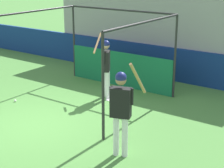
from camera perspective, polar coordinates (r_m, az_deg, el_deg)
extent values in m
plane|color=#477F38|center=(10.14, -11.56, -5.95)|extent=(60.00, 60.00, 0.00)
cube|color=navy|center=(14.12, 5.02, 3.70)|extent=(24.00, 0.12, 1.20)
cube|color=#9E9E99|center=(15.69, 9.01, 8.80)|extent=(8.15, 4.00, 3.25)
cube|color=maroon|center=(16.22, -4.24, 7.90)|extent=(0.45, 0.40, 0.10)
cube|color=maroon|center=(16.32, -3.85, 8.79)|extent=(0.45, 0.06, 0.40)
cube|color=maroon|center=(15.88, -2.69, 7.72)|extent=(0.45, 0.40, 0.10)
cube|color=maroon|center=(15.98, -2.30, 8.62)|extent=(0.45, 0.06, 0.40)
cube|color=maroon|center=(15.55, -1.08, 7.52)|extent=(0.45, 0.40, 0.10)
cube|color=maroon|center=(15.65, -0.69, 8.44)|extent=(0.45, 0.06, 0.40)
cube|color=maroon|center=(15.23, 0.59, 7.30)|extent=(0.45, 0.40, 0.10)
cube|color=maroon|center=(15.34, 0.98, 8.25)|extent=(0.45, 0.06, 0.40)
cube|color=maroon|center=(14.93, 2.34, 7.08)|extent=(0.45, 0.40, 0.10)
cube|color=maroon|center=(15.04, 2.73, 8.04)|extent=(0.45, 0.06, 0.40)
cube|color=maroon|center=(14.64, 4.15, 6.83)|extent=(0.45, 0.40, 0.10)
cube|color=maroon|center=(14.75, 4.54, 7.81)|extent=(0.45, 0.06, 0.40)
cube|color=maroon|center=(14.37, 6.03, 6.57)|extent=(0.45, 0.40, 0.10)
cube|color=maroon|center=(14.48, 6.42, 7.57)|extent=(0.45, 0.06, 0.40)
cube|color=maroon|center=(14.11, 7.98, 6.29)|extent=(0.45, 0.40, 0.10)
cube|color=maroon|center=(14.22, 8.36, 7.31)|extent=(0.45, 0.06, 0.40)
cube|color=maroon|center=(13.87, 10.00, 6.00)|extent=(0.45, 0.40, 0.10)
cube|color=maroon|center=(13.99, 10.37, 7.03)|extent=(0.45, 0.06, 0.40)
cube|color=maroon|center=(13.65, 12.08, 5.68)|extent=(0.45, 0.40, 0.10)
cube|color=maroon|center=(13.77, 12.45, 6.74)|extent=(0.45, 0.06, 0.40)
cube|color=maroon|center=(13.45, 14.23, 5.35)|extent=(0.45, 0.40, 0.10)
cube|color=maroon|center=(13.57, 14.59, 6.42)|extent=(0.45, 0.06, 0.40)
cube|color=maroon|center=(13.26, 16.43, 5.00)|extent=(0.45, 0.40, 0.10)
cube|color=maroon|center=(16.77, -2.51, 9.64)|extent=(0.45, 0.40, 0.10)
cube|color=maroon|center=(16.88, -2.13, 10.49)|extent=(0.45, 0.06, 0.40)
cube|color=maroon|center=(16.44, -0.97, 9.49)|extent=(0.45, 0.40, 0.10)
cube|color=maroon|center=(16.55, -0.60, 10.35)|extent=(0.45, 0.06, 0.40)
cube|color=maroon|center=(16.12, 0.62, 9.33)|extent=(0.45, 0.40, 0.10)
cube|color=maroon|center=(16.24, 0.99, 10.21)|extent=(0.45, 0.06, 0.40)
cube|color=maroon|center=(15.82, 2.28, 9.15)|extent=(0.45, 0.40, 0.10)
cube|color=maroon|center=(15.93, 2.65, 10.05)|extent=(0.45, 0.06, 0.40)
cube|color=maroon|center=(15.53, 3.99, 8.96)|extent=(0.45, 0.40, 0.10)
cube|color=maroon|center=(15.65, 4.36, 9.87)|extent=(0.45, 0.06, 0.40)
cube|color=maroon|center=(15.25, 5.77, 8.75)|extent=(0.45, 0.40, 0.10)
cube|color=maroon|center=(15.37, 6.14, 9.68)|extent=(0.45, 0.06, 0.40)
cube|color=maroon|center=(14.99, 7.61, 8.53)|extent=(0.45, 0.40, 0.10)
cube|color=maroon|center=(15.11, 7.98, 9.47)|extent=(0.45, 0.06, 0.40)
cube|color=maroon|center=(14.74, 9.52, 8.29)|extent=(0.45, 0.40, 0.10)
cube|color=maroon|center=(14.87, 9.87, 9.25)|extent=(0.45, 0.06, 0.40)
cube|color=maroon|center=(14.51, 11.48, 8.03)|extent=(0.45, 0.40, 0.10)
cube|color=maroon|center=(14.64, 11.83, 9.01)|extent=(0.45, 0.06, 0.40)
cube|color=maroon|center=(14.30, 13.50, 7.76)|extent=(0.45, 0.40, 0.10)
cube|color=maroon|center=(14.43, 13.84, 8.75)|extent=(0.45, 0.06, 0.40)
cube|color=maroon|center=(14.11, 15.57, 7.47)|extent=(0.45, 0.40, 0.10)
cube|color=maroon|center=(14.24, 15.90, 8.47)|extent=(0.45, 0.06, 0.40)
cube|color=maroon|center=(17.35, -0.87, 11.26)|extent=(0.45, 0.40, 0.10)
cube|color=maroon|center=(17.47, -0.51, 12.07)|extent=(0.45, 0.06, 0.40)
cube|color=maroon|center=(17.03, 0.65, 11.14)|extent=(0.45, 0.40, 0.10)
cube|color=maroon|center=(17.15, 1.00, 11.96)|extent=(0.45, 0.06, 0.40)
cube|color=maroon|center=(16.73, 2.23, 11.01)|extent=(0.45, 0.40, 0.10)
cube|color=maroon|center=(16.85, 2.58, 11.84)|extent=(0.45, 0.06, 0.40)
cube|color=maroon|center=(16.43, 3.86, 10.86)|extent=(0.45, 0.40, 0.10)
cube|color=maroon|center=(16.56, 4.21, 11.71)|extent=(0.45, 0.06, 0.40)
cube|color=maroon|center=(16.15, 5.54, 10.70)|extent=(0.45, 0.40, 0.10)
cube|color=maroon|center=(16.28, 5.89, 11.56)|extent=(0.45, 0.06, 0.40)
cube|color=maroon|center=(15.89, 7.29, 10.52)|extent=(0.45, 0.40, 0.10)
cube|color=maroon|center=(16.02, 7.63, 11.39)|extent=(0.45, 0.06, 0.40)
cube|color=maroon|center=(15.64, 9.08, 10.33)|extent=(0.45, 0.40, 0.10)
cube|color=maroon|center=(15.77, 9.43, 11.22)|extent=(0.45, 0.06, 0.40)
cube|color=maroon|center=(15.40, 10.94, 10.12)|extent=(0.45, 0.40, 0.10)
cube|color=maroon|center=(15.54, 11.27, 11.02)|extent=(0.45, 0.06, 0.40)
cube|color=maroon|center=(15.18, 12.84, 9.89)|extent=(0.45, 0.40, 0.10)
cube|color=maroon|center=(15.32, 13.17, 10.81)|extent=(0.45, 0.06, 0.40)
cube|color=maroon|center=(14.98, 14.80, 9.65)|extent=(0.45, 0.40, 0.10)
cube|color=maroon|center=(15.12, 15.12, 10.58)|extent=(0.45, 0.06, 0.40)
cube|color=maroon|center=(17.65, 2.18, 12.67)|extent=(0.45, 0.40, 0.10)
cube|color=maroon|center=(17.36, 3.73, 12.56)|extent=(0.45, 0.40, 0.10)
cube|color=maroon|center=(17.07, 5.33, 12.43)|extent=(0.45, 0.40, 0.10)
cube|color=maroon|center=(16.80, 6.99, 12.30)|extent=(0.45, 0.40, 0.10)
cube|color=maroon|center=(16.55, 8.69, 12.14)|extent=(0.45, 0.40, 0.10)
cube|color=maroon|center=(16.31, 10.45, 11.97)|extent=(0.45, 0.40, 0.10)
cube|color=maroon|center=(16.08, 12.25, 11.79)|extent=(0.45, 0.40, 0.10)
cube|color=maroon|center=(15.87, 14.10, 11.59)|extent=(0.45, 0.40, 0.10)
cube|color=maroon|center=(15.68, 16.00, 11.37)|extent=(0.45, 0.40, 0.10)
cube|color=maroon|center=(15.83, 16.30, 12.24)|extent=(0.45, 0.06, 0.40)
cylinder|color=#282828|center=(8.60, -1.38, -0.64)|extent=(0.07, 0.07, 2.60)
cylinder|color=#282828|center=(13.88, -5.81, 6.40)|extent=(0.07, 0.07, 2.60)
cylinder|color=#282828|center=(11.65, 9.59, 4.04)|extent=(0.07, 0.07, 2.60)
cylinder|color=#282828|center=(12.37, -11.72, 10.83)|extent=(0.06, 3.69, 0.06)
cylinder|color=#282828|center=(9.81, 5.13, 9.38)|extent=(0.06, 3.69, 0.06)
cylinder|color=#282828|center=(12.44, 1.27, 11.22)|extent=(4.09, 0.06, 0.06)
cube|color=#14663D|center=(12.81, 1.15, 2.29)|extent=(4.02, 0.03, 1.19)
cube|color=white|center=(11.63, 0.50, -2.38)|extent=(0.44, 0.44, 0.02)
cylinder|color=white|center=(11.59, -0.66, -0.20)|extent=(0.18, 0.18, 0.88)
cylinder|color=white|center=(11.78, -1.14, 0.09)|extent=(0.18, 0.18, 0.88)
cube|color=black|center=(11.48, -0.92, 3.52)|extent=(0.39, 0.46, 0.62)
sphere|color=tan|center=(11.37, -0.93, 5.87)|extent=(0.22, 0.22, 0.22)
sphere|color=navy|center=(11.36, -0.93, 6.11)|extent=(0.23, 0.23, 0.23)
cylinder|color=black|center=(11.24, -1.25, 3.95)|extent=(0.10, 0.10, 0.34)
cylinder|color=black|center=(11.65, -0.99, 4.45)|extent=(0.10, 0.10, 0.34)
cylinder|color=#AD7F4C|center=(11.64, -2.25, 6.27)|extent=(0.30, 0.72, 0.54)
sphere|color=#AD7F4C|center=(11.59, -0.57, 4.99)|extent=(0.08, 0.08, 0.08)
cylinder|color=white|center=(8.21, 0.63, -7.90)|extent=(0.17, 0.17, 0.92)
cylinder|color=white|center=(8.17, 1.96, -8.06)|extent=(0.17, 0.17, 0.92)
cube|color=black|center=(7.88, 1.34, -2.84)|extent=(0.48, 0.35, 0.65)
sphere|color=#A37556|center=(7.72, 1.36, 0.63)|extent=(0.23, 0.23, 0.23)
sphere|color=navy|center=(7.70, 1.37, 1.00)|extent=(0.24, 0.24, 0.24)
cylinder|color=black|center=(7.92, -0.17, -1.59)|extent=(0.09, 0.09, 0.36)
cylinder|color=black|center=(7.81, 3.03, -1.90)|extent=(0.09, 0.09, 0.36)
cylinder|color=#AD7F4C|center=(7.61, 3.94, 0.83)|extent=(0.12, 0.55, 0.75)
sphere|color=#AD7F4C|center=(7.87, 2.45, -1.29)|extent=(0.08, 0.08, 0.08)
sphere|color=white|center=(11.83, -14.53, -2.48)|extent=(0.07, 0.07, 0.07)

